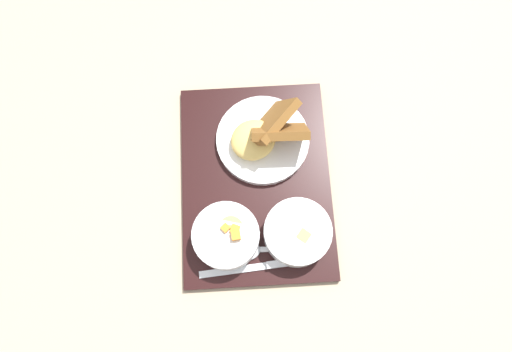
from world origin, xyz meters
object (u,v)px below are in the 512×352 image
Objects in this scene: bowl_salad at (226,236)px; plate_main at (264,136)px; bowl_soup at (297,232)px; spoon at (260,250)px; knife at (270,265)px.

plate_main is at bearing -24.06° from bowl_salad.
bowl_soup is at bearing -166.96° from plate_main.
bowl_salad reaches higher than bowl_soup.
bowl_soup reaches higher than spoon.
knife is at bearing -126.60° from bowl_salad.
knife is at bearing 134.12° from bowl_soup.
knife is 1.19× the size of spoon.
spoon is at bearing 108.60° from bowl_soup.
knife is (-0.05, 0.05, -0.02)m from bowl_soup.
bowl_salad is at bearing -19.74° from spoon.
spoon is (-0.21, 0.02, -0.02)m from plate_main.
bowl_soup is 0.64× the size of knife.
plate_main is at bearing 13.04° from bowl_soup.
spoon is (-0.02, -0.06, -0.03)m from bowl_salad.
plate_main is 0.21m from spoon.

